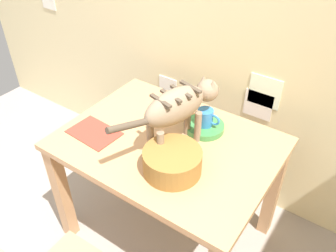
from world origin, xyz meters
TOP-DOWN VIEW (x-y plane):
  - wall_rear at (-0.00, 1.66)m, footprint 4.36×0.11m
  - dining_table at (0.15, 1.02)m, footprint 1.12×0.83m
  - cat at (0.20, 1.03)m, footprint 0.23×0.64m
  - saucer_bowl at (0.25, 1.21)m, footprint 0.21×0.21m
  - coffee_mug at (0.26, 1.21)m, footprint 0.13×0.09m
  - magazine at (-0.22, 0.85)m, footprint 0.28×0.20m
  - book_stack at (0.01, 1.27)m, footprint 0.19×0.14m
  - wicker_basket at (0.29, 0.85)m, footprint 0.28×0.28m

SIDE VIEW (x-z plane):
  - dining_table at x=0.15m, z-range 0.28..1.03m
  - magazine at x=-0.22m, z-range 0.76..0.76m
  - saucer_bowl at x=0.25m, z-range 0.76..0.79m
  - book_stack at x=0.01m, z-range 0.76..0.80m
  - wicker_basket at x=0.29m, z-range 0.76..0.88m
  - coffee_mug at x=0.26m, z-range 0.79..0.88m
  - cat at x=0.20m, z-range 0.83..1.16m
  - wall_rear at x=0.00m, z-range 0.00..2.50m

